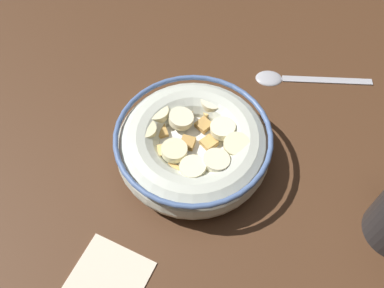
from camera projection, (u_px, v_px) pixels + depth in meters
The scene contains 3 objects.
ground_plane at pixel (192, 162), 50.26cm from camera, with size 135.01×135.01×2.00cm, color #472B19.
cereal_bowl at pixel (192, 145), 47.15cm from camera, with size 17.61×17.61×5.31cm.
spoon at pixel (289, 78), 55.96cm from camera, with size 2.98×15.74×0.80cm.
Camera 1 is at (-25.66, -0.12, 42.28)cm, focal length 38.85 mm.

